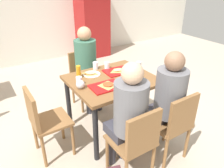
{
  "coord_description": "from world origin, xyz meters",
  "views": [
    {
      "loc": [
        -1.32,
        -2.05,
        1.94
      ],
      "look_at": [
        0.0,
        0.0,
        0.69
      ],
      "focal_mm": 34.91,
      "sensor_mm": 36.0,
      "label": 1
    }
  ],
  "objects_px": {
    "plastic_cup_b": "(132,86)",
    "paper_plate_center": "(92,74)",
    "chair_near_right": "(174,123)",
    "plastic_cup_c": "(79,81)",
    "condiment_bottle": "(79,72)",
    "drink_fridge": "(92,18)",
    "paper_plate_near_edge": "(134,83)",
    "person_in_red": "(128,112)",
    "tray_red_near": "(106,86)",
    "chair_far_side": "(84,74)",
    "foil_bundle": "(80,84)",
    "pizza_slice_b": "(118,70)",
    "person_far_side": "(87,62)",
    "plastic_cup_a": "(95,66)",
    "tray_red_far": "(118,71)",
    "pizza_slice_a": "(108,85)",
    "soda_can": "(139,66)",
    "plastic_cup_d": "(107,66)",
    "chair_near_left": "(136,141)",
    "person_in_brown_jacket": "(167,97)",
    "main_table": "(112,86)",
    "chair_left_end": "(43,119)",
    "pizza_slice_c": "(90,73)"
  },
  "relations": [
    {
      "from": "chair_near_right",
      "to": "soda_can",
      "type": "height_order",
      "value": "soda_can"
    },
    {
      "from": "condiment_bottle",
      "to": "person_far_side",
      "type": "bearing_deg",
      "value": 52.71
    },
    {
      "from": "main_table",
      "to": "chair_left_end",
      "type": "bearing_deg",
      "value": 180.0
    },
    {
      "from": "plastic_cup_b",
      "to": "paper_plate_center",
      "type": "bearing_deg",
      "value": 106.37
    },
    {
      "from": "paper_plate_center",
      "to": "plastic_cup_c",
      "type": "height_order",
      "value": "plastic_cup_c"
    },
    {
      "from": "chair_near_right",
      "to": "plastic_cup_c",
      "type": "height_order",
      "value": "plastic_cup_c"
    },
    {
      "from": "tray_red_near",
      "to": "plastic_cup_b",
      "type": "bearing_deg",
      "value": -46.78
    },
    {
      "from": "paper_plate_near_edge",
      "to": "person_in_red",
      "type": "bearing_deg",
      "value": -133.14
    },
    {
      "from": "chair_far_side",
      "to": "condiment_bottle",
      "type": "xyz_separation_m",
      "value": [
        -0.34,
        -0.58,
        0.34
      ]
    },
    {
      "from": "chair_far_side",
      "to": "plastic_cup_c",
      "type": "xyz_separation_m",
      "value": [
        -0.41,
        -0.76,
        0.31
      ]
    },
    {
      "from": "chair_near_right",
      "to": "pizza_slice_a",
      "type": "height_order",
      "value": "chair_near_right"
    },
    {
      "from": "condiment_bottle",
      "to": "drink_fridge",
      "type": "distance_m",
      "value": 3.06
    },
    {
      "from": "tray_red_far",
      "to": "pizza_slice_c",
      "type": "height_order",
      "value": "pizza_slice_c"
    },
    {
      "from": "plastic_cup_d",
      "to": "drink_fridge",
      "type": "bearing_deg",
      "value": 65.79
    },
    {
      "from": "pizza_slice_a",
      "to": "soda_can",
      "type": "bearing_deg",
      "value": 16.75
    },
    {
      "from": "pizza_slice_a",
      "to": "soda_can",
      "type": "relative_size",
      "value": 1.95
    },
    {
      "from": "tray_red_far",
      "to": "paper_plate_near_edge",
      "type": "height_order",
      "value": "tray_red_far"
    },
    {
      "from": "paper_plate_center",
      "to": "paper_plate_near_edge",
      "type": "relative_size",
      "value": 1.0
    },
    {
      "from": "drink_fridge",
      "to": "pizza_slice_b",
      "type": "bearing_deg",
      "value": -111.6
    },
    {
      "from": "main_table",
      "to": "soda_can",
      "type": "xyz_separation_m",
      "value": [
        0.44,
        0.02,
        0.17
      ]
    },
    {
      "from": "chair_near_left",
      "to": "drink_fridge",
      "type": "bearing_deg",
      "value": 67.59
    },
    {
      "from": "pizza_slice_c",
      "to": "plastic_cup_d",
      "type": "bearing_deg",
      "value": 6.15
    },
    {
      "from": "paper_plate_near_edge",
      "to": "plastic_cup_c",
      "type": "bearing_deg",
      "value": 151.55
    },
    {
      "from": "person_in_brown_jacket",
      "to": "paper_plate_near_edge",
      "type": "bearing_deg",
      "value": 103.19
    },
    {
      "from": "person_far_side",
      "to": "foil_bundle",
      "type": "relative_size",
      "value": 12.76
    },
    {
      "from": "person_in_brown_jacket",
      "to": "foil_bundle",
      "type": "height_order",
      "value": "person_in_brown_jacket"
    },
    {
      "from": "plastic_cup_a",
      "to": "person_far_side",
      "type": "bearing_deg",
      "value": 85.22
    },
    {
      "from": "paper_plate_center",
      "to": "tray_red_near",
      "type": "bearing_deg",
      "value": -93.73
    },
    {
      "from": "person_in_red",
      "to": "plastic_cup_b",
      "type": "distance_m",
      "value": 0.42
    },
    {
      "from": "tray_red_far",
      "to": "pizza_slice_b",
      "type": "distance_m",
      "value": 0.02
    },
    {
      "from": "plastic_cup_c",
      "to": "drink_fridge",
      "type": "bearing_deg",
      "value": 59.05
    },
    {
      "from": "chair_far_side",
      "to": "foil_bundle",
      "type": "xyz_separation_m",
      "value": [
        -0.44,
        -0.84,
        0.31
      ]
    },
    {
      "from": "main_table",
      "to": "plastic_cup_c",
      "type": "distance_m",
      "value": 0.45
    },
    {
      "from": "tray_red_far",
      "to": "plastic_cup_a",
      "type": "xyz_separation_m",
      "value": [
        -0.21,
        0.24,
        0.04
      ]
    },
    {
      "from": "chair_near_right",
      "to": "plastic_cup_c",
      "type": "bearing_deg",
      "value": 127.06
    },
    {
      "from": "pizza_slice_b",
      "to": "condiment_bottle",
      "type": "xyz_separation_m",
      "value": [
        -0.51,
        0.11,
        0.06
      ]
    },
    {
      "from": "pizza_slice_a",
      "to": "main_table",
      "type": "bearing_deg",
      "value": 45.18
    },
    {
      "from": "chair_left_end",
      "to": "plastic_cup_d",
      "type": "relative_size",
      "value": 8.66
    },
    {
      "from": "plastic_cup_a",
      "to": "condiment_bottle",
      "type": "distance_m",
      "value": 0.34
    },
    {
      "from": "person_in_brown_jacket",
      "to": "pizza_slice_c",
      "type": "bearing_deg",
      "value": 114.59
    },
    {
      "from": "chair_left_end",
      "to": "pizza_slice_a",
      "type": "bearing_deg",
      "value": -11.92
    },
    {
      "from": "plastic_cup_b",
      "to": "soda_can",
      "type": "height_order",
      "value": "soda_can"
    },
    {
      "from": "plastic_cup_b",
      "to": "condiment_bottle",
      "type": "height_order",
      "value": "condiment_bottle"
    },
    {
      "from": "tray_red_near",
      "to": "plastic_cup_d",
      "type": "distance_m",
      "value": 0.53
    },
    {
      "from": "plastic_cup_b",
      "to": "pizza_slice_a",
      "type": "bearing_deg",
      "value": 130.01
    },
    {
      "from": "person_far_side",
      "to": "chair_near_right",
      "type": "bearing_deg",
      "value": -80.27
    },
    {
      "from": "pizza_slice_a",
      "to": "soda_can",
      "type": "xyz_separation_m",
      "value": [
        0.59,
        0.18,
        0.04
      ]
    },
    {
      "from": "person_far_side",
      "to": "tray_red_near",
      "type": "height_order",
      "value": "person_far_side"
    },
    {
      "from": "person_in_brown_jacket",
      "to": "paper_plate_near_edge",
      "type": "distance_m",
      "value": 0.45
    },
    {
      "from": "person_far_side",
      "to": "tray_red_far",
      "type": "bearing_deg",
      "value": -71.83
    }
  ]
}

